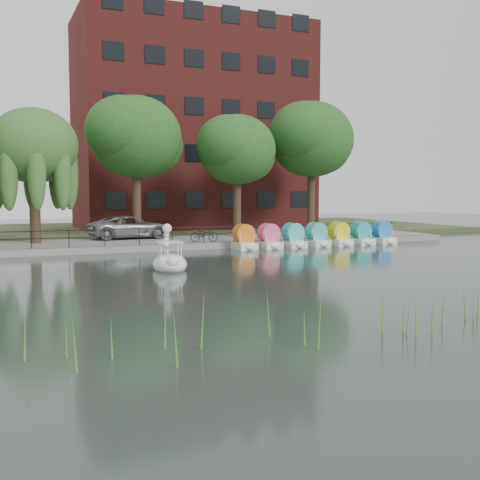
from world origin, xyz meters
TOP-DOWN VIEW (x-y plane):
  - ground_plane at (0.00, 0.00)m, footprint 120.00×120.00m
  - promenade at (0.00, 16.00)m, footprint 40.00×6.00m
  - kerb at (0.00, 13.05)m, footprint 40.00×0.25m
  - land_strip at (0.00, 30.00)m, footprint 60.00×22.00m
  - railing at (0.00, 13.25)m, footprint 32.00×0.05m
  - apartment_building at (7.00, 29.97)m, footprint 20.00×10.07m
  - willow_mid at (-7.50, 17.00)m, footprint 5.32×5.32m
  - broadleaf_center at (-1.00, 18.00)m, footprint 6.00×6.00m
  - broadleaf_right at (6.00, 17.50)m, footprint 5.40×5.40m
  - broadleaf_far at (12.50, 18.50)m, footprint 6.30×6.30m
  - minivan at (-1.39, 18.14)m, footprint 3.30×6.44m
  - bicycle at (2.23, 13.81)m, footprint 0.94×1.81m
  - swan_boat at (-2.70, 4.59)m, footprint 1.86×2.62m
  - pedal_boat_row at (9.35, 12.23)m, footprint 11.35×1.70m

SIDE VIEW (x-z plane):
  - ground_plane at x=0.00m, z-range 0.00..0.00m
  - land_strip at x=0.00m, z-range 0.00..0.36m
  - promenade at x=0.00m, z-range 0.00..0.40m
  - kerb at x=0.00m, z-range 0.00..0.40m
  - swan_boat at x=-2.70m, z-range -0.58..1.47m
  - pedal_boat_row at x=9.35m, z-range -0.09..1.31m
  - bicycle at x=2.23m, z-range 0.40..1.40m
  - railing at x=0.00m, z-range 0.65..1.65m
  - minivan at x=-1.39m, z-range 0.40..2.14m
  - willow_mid at x=-7.50m, z-range 2.17..10.32m
  - broadleaf_right at x=6.00m, z-range 2.22..10.55m
  - broadleaf_center at x=-1.00m, z-range 2.44..11.69m
  - broadleaf_far at x=12.50m, z-range 2.54..12.25m
  - apartment_building at x=7.00m, z-range 0.36..18.36m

